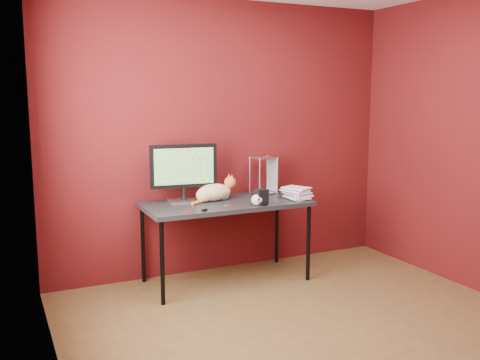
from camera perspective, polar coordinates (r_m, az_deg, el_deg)
name	(u,v)px	position (r m, az deg, el deg)	size (l,w,h in m)	color
room	(328,135)	(3.64, 9.36, 4.77)	(3.52, 3.52, 2.61)	#51391B
desk	(226,207)	(4.87, -1.51, -2.91)	(1.50, 0.70, 0.75)	black
monitor	(184,170)	(4.82, -6.02, 1.05)	(0.61, 0.22, 0.52)	#B8B8BD
cat	(214,192)	(4.89, -2.74, -1.29)	(0.48, 0.23, 0.23)	#C17D29
skull_mug	(257,200)	(4.68, 1.83, -2.14)	(0.10, 0.11, 0.10)	silver
speaker	(261,198)	(4.70, 2.29, -1.89)	(0.12, 0.12, 0.14)	black
book_stack	(290,135)	(4.90, 5.36, 4.81)	(0.26, 0.29, 1.20)	beige
wire_rack	(264,175)	(5.22, 2.52, 0.51)	(0.23, 0.20, 0.36)	#B8B8BD
pocket_knife	(188,212)	(4.42, -5.54, -3.41)	(0.07, 0.02, 0.01)	maroon
black_gadget	(204,210)	(4.47, -3.82, -3.21)	(0.04, 0.03, 0.02)	black
washer	(226,206)	(4.68, -1.50, -2.75)	(0.05, 0.05, 0.00)	#B8B8BD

